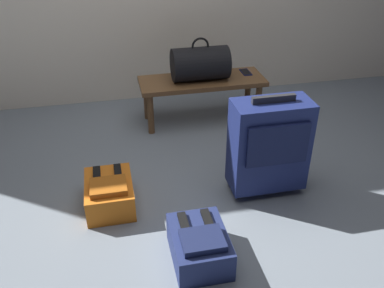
{
  "coord_description": "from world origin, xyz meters",
  "views": [
    {
      "loc": [
        -0.39,
        -2.04,
        1.65
      ],
      "look_at": [
        0.1,
        0.23,
        0.25
      ],
      "focal_mm": 39.3,
      "sensor_mm": 36.0,
      "label": 1
    }
  ],
  "objects": [
    {
      "name": "bench",
      "position": [
        0.35,
        1.0,
        0.31
      ],
      "size": [
        1.0,
        0.36,
        0.37
      ],
      "color": "brown",
      "rests_on": "ground"
    },
    {
      "name": "duffel_bag_black",
      "position": [
        0.34,
        1.0,
        0.5
      ],
      "size": [
        0.44,
        0.26,
        0.34
      ],
      "color": "black",
      "rests_on": "bench"
    },
    {
      "name": "backpack_orange",
      "position": [
        -0.45,
        0.02,
        0.09
      ],
      "size": [
        0.28,
        0.38,
        0.21
      ],
      "color": "orange",
      "rests_on": "ground"
    },
    {
      "name": "cell_phone",
      "position": [
        0.74,
        1.06,
        0.37
      ],
      "size": [
        0.07,
        0.14,
        0.01
      ],
      "color": "#191E4C",
      "rests_on": "bench"
    },
    {
      "name": "ground_plane",
      "position": [
        0.0,
        0.0,
        0.0
      ],
      "size": [
        6.6,
        6.6,
        0.0
      ],
      "primitive_type": "plane",
      "color": "slate"
    },
    {
      "name": "suitcase_upright_navy",
      "position": [
        0.52,
        -0.02,
        0.34
      ],
      "size": [
        0.46,
        0.25,
        0.66
      ],
      "color": "navy",
      "rests_on": "ground"
    },
    {
      "name": "backpack_navy",
      "position": [
        -0.02,
        -0.51,
        0.09
      ],
      "size": [
        0.28,
        0.38,
        0.21
      ],
      "color": "navy",
      "rests_on": "ground"
    }
  ]
}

